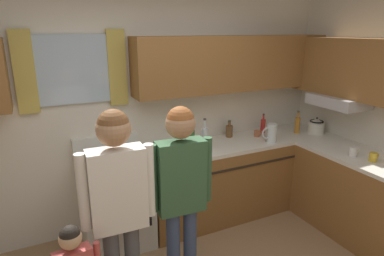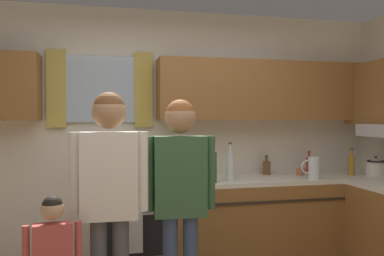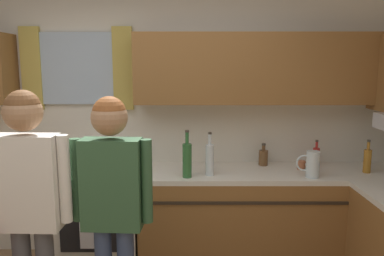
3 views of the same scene
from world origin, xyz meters
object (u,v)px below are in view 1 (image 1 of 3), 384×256
object	(u,v)px
bottle_tall_clear	(205,139)
cup_terracotta	(257,133)
stove_oven	(115,201)
bottle_oil_amber	(297,125)
water_pitcher	(271,133)
bottle_wine_green	(191,142)
mug_mustard_yellow	(373,157)
adult_holding_child	(118,198)
bottle_squat_brown	(229,131)
mug_ceramic_white	(353,151)
stovetop_kettle	(316,126)
adult_in_plaid	(181,184)

from	to	relation	value
bottle_tall_clear	cup_terracotta	size ratio (longest dim) A/B	3.37
stove_oven	bottle_oil_amber	size ratio (longest dim) A/B	3.85
bottle_tall_clear	bottle_oil_amber	xyz separation A→B (m)	(1.36, 0.08, -0.03)
water_pitcher	bottle_wine_green	bearing A→B (deg)	-180.00
mug_mustard_yellow	adult_holding_child	size ratio (longest dim) A/B	0.07
bottle_squat_brown	adult_holding_child	size ratio (longest dim) A/B	0.12
bottle_tall_clear	stove_oven	bearing A→B (deg)	171.49
stove_oven	mug_ceramic_white	bearing A→B (deg)	-22.00
bottle_oil_amber	mug_ceramic_white	bearing A→B (deg)	-92.29
bottle_tall_clear	adult_holding_child	distance (m)	1.44
stove_oven	stovetop_kettle	world-z (taller)	stovetop_kettle
bottle_wine_green	adult_in_plaid	world-z (taller)	adult_in_plaid
mug_mustard_yellow	water_pitcher	size ratio (longest dim) A/B	0.55
bottle_tall_clear	bottle_wine_green	world-z (taller)	bottle_wine_green
adult_holding_child	cup_terracotta	bearing A→B (deg)	28.52
stove_oven	bottle_squat_brown	distance (m)	1.56
stove_oven	bottle_tall_clear	distance (m)	1.12
bottle_oil_amber	mug_ceramic_white	size ratio (longest dim) A/B	2.28
stovetop_kettle	stove_oven	bearing A→B (deg)	176.13
bottle_squat_brown	stovetop_kettle	distance (m)	1.11
stove_oven	adult_holding_child	xyz separation A→B (m)	(-0.18, -1.02, 0.59)
bottle_wine_green	mug_mustard_yellow	bearing A→B (deg)	-30.02
bottle_wine_green	adult_in_plaid	xyz separation A→B (m)	(-0.46, -0.77, -0.02)
bottle_wine_green	stovetop_kettle	bearing A→B (deg)	0.99
bottle_tall_clear	mug_mustard_yellow	world-z (taller)	bottle_tall_clear
adult_holding_child	adult_in_plaid	size ratio (longest dim) A/B	1.03
mug_mustard_yellow	cup_terracotta	world-z (taller)	mug_mustard_yellow
bottle_squat_brown	adult_holding_child	distance (m)	2.04
bottle_oil_amber	adult_holding_child	xyz separation A→B (m)	(-2.49, -0.96, 0.04)
bottle_wine_green	adult_in_plaid	distance (m)	0.89
bottle_squat_brown	stovetop_kettle	size ratio (longest dim) A/B	0.75
bottle_squat_brown	bottle_oil_amber	distance (m)	0.88
cup_terracotta	stovetop_kettle	world-z (taller)	stovetop_kettle
bottle_oil_amber	cup_terracotta	xyz separation A→B (m)	(-0.53, 0.11, -0.07)
stove_oven	adult_in_plaid	size ratio (longest dim) A/B	0.67
adult_holding_child	adult_in_plaid	distance (m)	0.50
bottle_wine_green	mug_ceramic_white	world-z (taller)	bottle_wine_green
mug_mustard_yellow	adult_in_plaid	xyz separation A→B (m)	(-2.02, 0.14, 0.08)
bottle_tall_clear	adult_in_plaid	bearing A→B (deg)	-127.91
bottle_oil_amber	stovetop_kettle	world-z (taller)	bottle_oil_amber
stove_oven	water_pitcher	size ratio (longest dim) A/B	5.00
bottle_oil_amber	cup_terracotta	size ratio (longest dim) A/B	2.63
adult_holding_child	stove_oven	bearing A→B (deg)	79.75
stove_oven	adult_holding_child	world-z (taller)	adult_holding_child
bottle_tall_clear	adult_holding_child	xyz separation A→B (m)	(-1.14, -0.88, 0.01)
mug_mustard_yellow	adult_holding_child	xyz separation A→B (m)	(-2.51, 0.08, 0.11)
mug_ceramic_white	water_pitcher	distance (m)	0.87
cup_terracotta	bottle_oil_amber	bearing A→B (deg)	-11.25
bottle_tall_clear	adult_holding_child	size ratio (longest dim) A/B	0.22
bottle_squat_brown	mug_mustard_yellow	xyz separation A→B (m)	(0.87, -1.29, -0.03)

